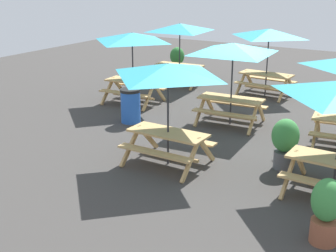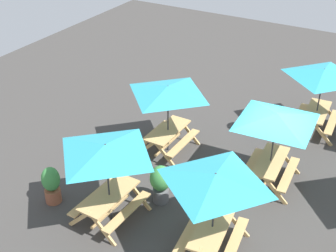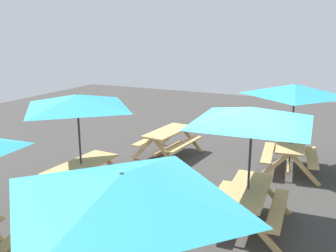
{
  "view_description": "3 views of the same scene",
  "coord_description": "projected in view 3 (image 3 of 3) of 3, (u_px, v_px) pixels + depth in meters",
  "views": [
    {
      "loc": [
        -5.04,
        11.81,
        4.18
      ],
      "look_at": [
        0.04,
        3.45,
        0.9
      ],
      "focal_mm": 50.0,
      "sensor_mm": 36.0,
      "label": 1
    },
    {
      "loc": [
        -10.95,
        -2.87,
        8.39
      ],
      "look_at": [
        0.04,
        3.45,
        0.9
      ],
      "focal_mm": 50.0,
      "sensor_mm": 36.0,
      "label": 2
    },
    {
      "loc": [
        6.44,
        1.51,
        3.61
      ],
      "look_at": [
        -3.01,
        -3.06,
        0.9
      ],
      "focal_mm": 40.0,
      "sensor_mm": 36.0,
      "label": 3
    }
  ],
  "objects": [
    {
      "name": "picnic_table_4",
      "position": [
        252.0,
        124.0,
        6.6
      ],
      "size": [
        2.82,
        2.82,
        2.34
      ],
      "rotation": [
        0.0,
        0.0,
        0.07
      ],
      "color": "tan",
      "rests_on": "ground"
    },
    {
      "name": "picnic_table_3",
      "position": [
        78.0,
        109.0,
        7.89
      ],
      "size": [
        2.1,
        2.1,
        2.34
      ],
      "rotation": [
        0.0,
        0.0,
        -0.05
      ],
      "color": "tan",
      "rests_on": "ground"
    },
    {
      "name": "ground_plane",
      "position": [
        243.0,
        224.0,
        7.15
      ],
      "size": [
        28.51,
        28.51,
        0.0
      ],
      "primitive_type": "plane",
      "color": "#3D3A38",
      "rests_on": "ground"
    },
    {
      "name": "picnic_table_5",
      "position": [
        295.0,
        96.0,
        9.35
      ],
      "size": [
        2.24,
        2.24,
        2.34
      ],
      "rotation": [
        0.0,
        0.0,
        0.13
      ],
      "color": "tan",
      "rests_on": "ground"
    },
    {
      "name": "picnic_table_7",
      "position": [
        123.0,
        203.0,
        3.6
      ],
      "size": [
        2.12,
        2.12,
        2.34
      ],
      "rotation": [
        0.0,
        0.0,
        0.06
      ],
      "color": "tan",
      "rests_on": "ground"
    },
    {
      "name": "picnic_table_1",
      "position": [
        168.0,
        137.0,
        10.93
      ],
      "size": [
        1.9,
        1.66,
        0.81
      ],
      "rotation": [
        0.0,
        0.0,
        -0.08
      ],
      "color": "tan",
      "rests_on": "ground"
    }
  ]
}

